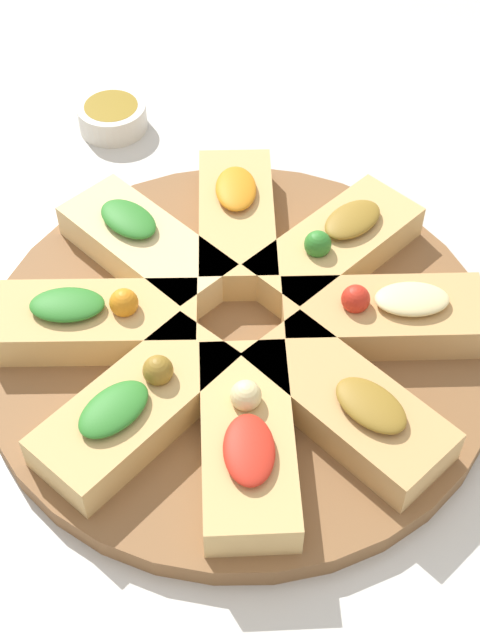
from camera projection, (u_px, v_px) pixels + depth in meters
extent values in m
plane|color=beige|center=(240.00, 347.00, 0.75)|extent=(3.00, 3.00, 0.00)
cylinder|color=brown|center=(240.00, 340.00, 0.74)|extent=(0.42, 0.42, 0.02)
cube|color=tan|center=(137.00, 408.00, 0.67)|extent=(0.17, 0.09, 0.03)
ellipsoid|color=#2D7A28|center=(114.00, 409.00, 0.64)|extent=(0.06, 0.05, 0.01)
sphere|color=olive|center=(158.00, 370.00, 0.66)|extent=(0.02, 0.02, 0.02)
cube|color=tan|center=(247.00, 441.00, 0.65)|extent=(0.15, 0.17, 0.03)
ellipsoid|color=red|center=(249.00, 450.00, 0.62)|extent=(0.07, 0.07, 0.01)
sphere|color=beige|center=(246.00, 396.00, 0.65)|extent=(0.02, 0.02, 0.02)
cube|color=tan|center=(347.00, 405.00, 0.67)|extent=(0.08, 0.17, 0.03)
ellipsoid|color=olive|center=(371.00, 405.00, 0.64)|extent=(0.04, 0.06, 0.01)
cube|color=tan|center=(383.00, 317.00, 0.73)|extent=(0.17, 0.15, 0.03)
ellipsoid|color=beige|center=(412.00, 299.00, 0.71)|extent=(0.07, 0.07, 0.01)
sphere|color=red|center=(356.00, 299.00, 0.71)|extent=(0.02, 0.02, 0.02)
cube|color=tan|center=(335.00, 249.00, 0.78)|extent=(0.17, 0.08, 0.03)
ellipsoid|color=olive|center=(353.00, 219.00, 0.77)|extent=(0.06, 0.04, 0.01)
sphere|color=#2D7A28|center=(318.00, 244.00, 0.75)|extent=(0.02, 0.02, 0.02)
cube|color=tan|center=(237.00, 222.00, 0.80)|extent=(0.15, 0.17, 0.03)
ellipsoid|color=orange|center=(236.00, 188.00, 0.80)|extent=(0.07, 0.07, 0.01)
cube|color=#E5C689|center=(146.00, 248.00, 0.78)|extent=(0.08, 0.17, 0.03)
ellipsoid|color=#2D7A28|center=(128.00, 219.00, 0.77)|extent=(0.04, 0.06, 0.01)
cube|color=tan|center=(96.00, 322.00, 0.72)|extent=(0.17, 0.16, 0.03)
ellipsoid|color=#2D7A28|center=(67.00, 305.00, 0.71)|extent=(0.07, 0.07, 0.01)
sphere|color=orange|center=(124.00, 303.00, 0.71)|extent=(0.02, 0.02, 0.02)
cylinder|color=silver|center=(112.00, 117.00, 0.94)|extent=(0.07, 0.07, 0.03)
cylinder|color=olive|center=(111.00, 108.00, 0.93)|extent=(0.06, 0.06, 0.00)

